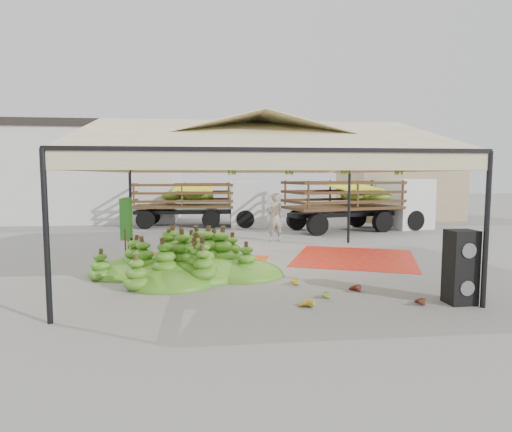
{
  "coord_description": "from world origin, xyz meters",
  "views": [
    {
      "loc": [
        -1.27,
        -11.53,
        2.55
      ],
      "look_at": [
        0.2,
        1.5,
        1.3
      ],
      "focal_mm": 30.0,
      "sensor_mm": 36.0,
      "label": 1
    }
  ],
  "objects": [
    {
      "name": "ground",
      "position": [
        0.0,
        0.0,
        0.0
      ],
      "size": [
        90.0,
        90.0,
        0.0
      ],
      "primitive_type": "plane",
      "color": "slate",
      "rests_on": "ground"
    },
    {
      "name": "canopy_tent",
      "position": [
        0.0,
        0.0,
        3.3
      ],
      "size": [
        8.1,
        8.1,
        4.0
      ],
      "color": "black",
      "rests_on": "ground"
    },
    {
      "name": "building_white",
      "position": [
        -10.0,
        14.0,
        2.71
      ],
      "size": [
        14.3,
        6.3,
        5.4
      ],
      "color": "silver",
      "rests_on": "ground"
    },
    {
      "name": "building_tan",
      "position": [
        10.0,
        13.0,
        2.07
      ],
      "size": [
        6.3,
        5.3,
        4.1
      ],
      "color": "tan",
      "rests_on": "ground"
    },
    {
      "name": "tarp_left",
      "position": [
        -1.69,
        0.48,
        0.01
      ],
      "size": [
        4.68,
        4.56,
        0.01
      ],
      "primitive_type": "cube",
      "rotation": [
        0.0,
        0.0,
        -0.28
      ],
      "color": "#C64012",
      "rests_on": "ground"
    },
    {
      "name": "tarp_right",
      "position": [
        3.24,
        1.1,
        0.01
      ],
      "size": [
        4.68,
        4.78,
        0.01
      ],
      "primitive_type": "cube",
      "rotation": [
        0.0,
        0.0,
        -0.38
      ],
      "color": "red",
      "rests_on": "ground"
    },
    {
      "name": "banana_heap",
      "position": [
        -1.74,
        -0.59,
        0.56
      ],
      "size": [
        6.5,
        6.03,
        1.12
      ],
      "primitive_type": "ellipsoid",
      "rotation": [
        0.0,
        0.0,
        -0.42
      ],
      "color": "#397C1A",
      "rests_on": "ground"
    },
    {
      "name": "hand_yellow_a",
      "position": [
        0.65,
        -1.87,
        0.11
      ],
      "size": [
        0.6,
        0.55,
        0.22
      ],
      "primitive_type": "ellipsoid",
      "rotation": [
        0.0,
        0.0,
        -0.42
      ],
      "color": "#B88C24",
      "rests_on": "ground"
    },
    {
      "name": "hand_yellow_b",
      "position": [
        0.56,
        -3.7,
        0.11
      ],
      "size": [
        0.64,
        0.62,
        0.23
      ],
      "primitive_type": "ellipsoid",
      "rotation": [
        0.0,
        0.0,
        0.6
      ],
      "color": "#BF8C26",
      "rests_on": "ground"
    },
    {
      "name": "hand_red_a",
      "position": [
        2.79,
        -3.7,
        0.1
      ],
      "size": [
        0.53,
        0.47,
        0.21
      ],
      "primitive_type": "ellipsoid",
      "rotation": [
        0.0,
        0.0,
        -0.23
      ],
      "color": "#532913",
      "rests_on": "ground"
    },
    {
      "name": "hand_red_b",
      "position": [
        1.86,
        -2.65,
        0.11
      ],
      "size": [
        0.55,
        0.48,
        0.22
      ],
      "primitive_type": "ellipsoid",
      "rotation": [
        0.0,
        0.0,
        0.16
      ],
      "color": "maroon",
      "rests_on": "ground"
    },
    {
      "name": "hand_green",
      "position": [
        1.06,
        -3.03,
        0.1
      ],
      "size": [
        0.53,
        0.47,
        0.2
      ],
      "primitive_type": "ellipsoid",
      "rotation": [
        0.0,
        0.0,
        -0.28
      ],
      "color": "#49811B",
      "rests_on": "ground"
    },
    {
      "name": "hanging_bunches",
      "position": [
        1.6,
        -0.49,
        2.62
      ],
      "size": [
        4.74,
        0.24,
        0.2
      ],
      "color": "#487919",
      "rests_on": "ground"
    },
    {
      "name": "speaker_stack",
      "position": [
        3.7,
        -3.7,
        0.74
      ],
      "size": [
        0.55,
        0.48,
        1.48
      ],
      "rotation": [
        0.0,
        0.0,
        0.03
      ],
      "color": "black",
      "rests_on": "ground"
    },
    {
      "name": "banana_leaves",
      "position": [
        -3.7,
        2.28,
        0.0
      ],
      "size": [
        0.96,
        1.36,
        3.7
      ],
      "primitive_type": null,
      "color": "#206C1C",
      "rests_on": "ground"
    },
    {
      "name": "vendor",
      "position": [
        1.28,
        4.7,
        0.95
      ],
      "size": [
        0.77,
        0.59,
        1.89
      ],
      "primitive_type": "imported",
      "rotation": [
        0.0,
        0.0,
        3.36
      ],
      "color": "gray",
      "rests_on": "ground"
    },
    {
      "name": "truck_left",
      "position": [
        -1.37,
        10.07,
        1.38
      ],
      "size": [
        6.58,
        2.45,
        2.24
      ],
      "rotation": [
        0.0,
        0.0,
        -0.03
      ],
      "color": "#4F351A",
      "rests_on": "ground"
    },
    {
      "name": "truck_right",
      "position": [
        6.03,
        7.79,
        1.46
      ],
      "size": [
        7.27,
        3.9,
        2.37
      ],
      "rotation": [
        0.0,
        0.0,
        0.24
      ],
      "color": "#54341C",
      "rests_on": "ground"
    }
  ]
}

